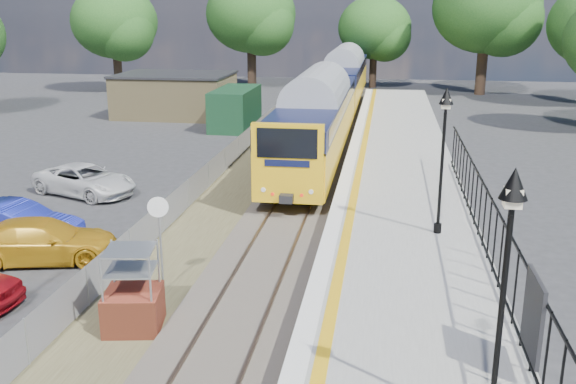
% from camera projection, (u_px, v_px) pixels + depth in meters
% --- Properties ---
extents(ground, '(120.00, 120.00, 0.00)m').
position_uv_depth(ground, '(232.00, 337.00, 15.77)').
color(ground, '#2D2D30').
rests_on(ground, ground).
extents(track_bed, '(5.90, 80.00, 0.29)m').
position_uv_depth(track_bed, '(278.00, 213.00, 25.00)').
color(track_bed, '#473F38').
rests_on(track_bed, ground).
extents(platform, '(5.00, 70.00, 0.90)m').
position_uv_depth(platform, '(401.00, 224.00, 22.62)').
color(platform, gray).
rests_on(platform, ground).
extents(platform_edge, '(0.90, 70.00, 0.01)m').
position_uv_depth(platform_edge, '(343.00, 209.00, 22.80)').
color(platform_edge, silver).
rests_on(platform_edge, platform).
extents(victorian_lamp_south, '(0.44, 0.44, 4.60)m').
position_uv_depth(victorian_lamp_south, '(508.00, 242.00, 9.97)').
color(victorian_lamp_south, black).
rests_on(victorian_lamp_south, platform).
extents(victorian_lamp_north, '(0.44, 0.44, 4.60)m').
position_uv_depth(victorian_lamp_north, '(444.00, 127.00, 19.49)').
color(victorian_lamp_north, black).
rests_on(victorian_lamp_north, platform).
extents(palisade_fence, '(0.12, 26.00, 2.00)m').
position_uv_depth(palisade_fence, '(499.00, 250.00, 16.42)').
color(palisade_fence, black).
rests_on(palisade_fence, platform).
extents(wire_fence, '(0.06, 52.00, 1.20)m').
position_uv_depth(wire_fence, '(202.00, 181.00, 27.61)').
color(wire_fence, '#999EA3').
rests_on(wire_fence, ground).
extents(outbuilding, '(10.80, 10.10, 3.12)m').
position_uv_depth(outbuilding, '(186.00, 97.00, 46.58)').
color(outbuilding, '#938053').
rests_on(outbuilding, ground).
extents(tree_line, '(56.80, 43.80, 11.88)m').
position_uv_depth(tree_line, '(365.00, 22.00, 53.60)').
color(tree_line, '#332319').
rests_on(tree_line, ground).
extents(train, '(2.82, 40.83, 3.51)m').
position_uv_depth(train, '(334.00, 92.00, 42.99)').
color(train, gold).
rests_on(train, ground).
extents(brick_plinth, '(1.58, 1.58, 2.20)m').
position_uv_depth(brick_plinth, '(132.00, 291.00, 15.86)').
color(brick_plinth, '#963F26').
rests_on(brick_plinth, ground).
extents(speed_sign, '(0.56, 0.20, 2.87)m').
position_uv_depth(speed_sign, '(159.00, 228.00, 17.61)').
color(speed_sign, '#999EA3').
rests_on(speed_sign, ground).
extents(car_blue, '(4.68, 1.87, 1.51)m').
position_uv_depth(car_blue, '(15.00, 225.00, 21.55)').
color(car_blue, '#1A249C').
rests_on(car_blue, ground).
extents(car_yellow, '(5.06, 3.04, 1.37)m').
position_uv_depth(car_yellow, '(43.00, 241.00, 20.32)').
color(car_yellow, '#C38A16').
rests_on(car_yellow, ground).
extents(car_white, '(5.13, 3.66, 1.30)m').
position_uv_depth(car_white, '(85.00, 180.00, 27.59)').
color(car_white, silver).
rests_on(car_white, ground).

